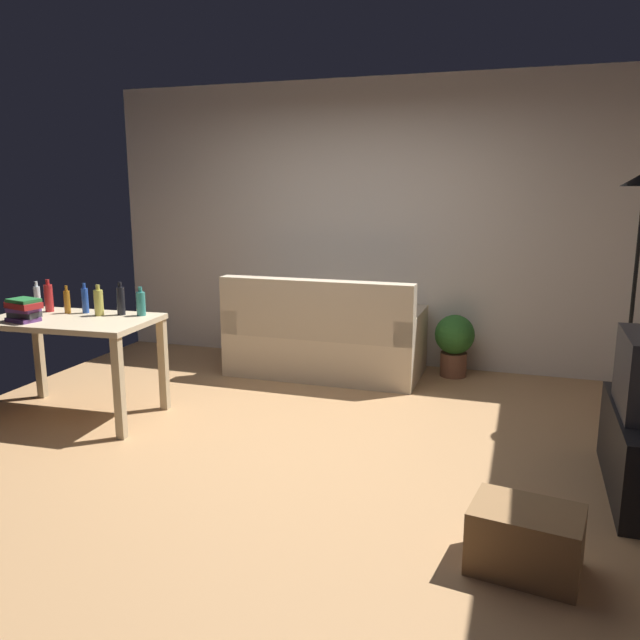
% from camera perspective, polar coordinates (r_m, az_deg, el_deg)
% --- Properties ---
extents(ground_plane, '(5.20, 4.40, 0.02)m').
position_cam_1_polar(ground_plane, '(4.45, -3.29, -10.82)').
color(ground_plane, tan).
extents(wall_rear, '(5.20, 0.10, 2.70)m').
position_cam_1_polar(wall_rear, '(6.21, 4.05, 8.57)').
color(wall_rear, silver).
rests_on(wall_rear, ground_plane).
extents(couch, '(1.75, 0.84, 0.92)m').
position_cam_1_polar(couch, '(5.84, 0.40, -1.97)').
color(couch, beige).
rests_on(couch, ground_plane).
extents(torchiere_lamp, '(0.32, 0.32, 1.81)m').
position_cam_1_polar(torchiere_lamp, '(4.97, 26.85, 7.25)').
color(torchiere_lamp, black).
rests_on(torchiere_lamp, ground_plane).
extents(desk, '(1.24, 0.77, 0.76)m').
position_cam_1_polar(desk, '(5.03, -21.38, -1.06)').
color(desk, '#C6B28E').
rests_on(desk, ground_plane).
extents(potted_plant, '(0.36, 0.36, 0.57)m').
position_cam_1_polar(potted_plant, '(5.91, 11.99, -1.85)').
color(potted_plant, brown).
rests_on(potted_plant, ground_plane).
extents(storage_box, '(0.53, 0.41, 0.30)m').
position_cam_1_polar(storage_box, '(3.15, 17.98, -18.27)').
color(storage_box, olive).
rests_on(storage_box, ground_plane).
extents(bottle_clear, '(0.05, 0.05, 0.23)m').
position_cam_1_polar(bottle_clear, '(5.41, -24.08, 1.83)').
color(bottle_clear, silver).
rests_on(bottle_clear, desk).
extents(bottle_red, '(0.06, 0.06, 0.25)m').
position_cam_1_polar(bottle_red, '(5.31, -23.22, 1.87)').
color(bottle_red, '#AD2323').
rests_on(bottle_red, desk).
extents(bottle_amber, '(0.05, 0.05, 0.21)m').
position_cam_1_polar(bottle_amber, '(5.20, -21.80, 1.56)').
color(bottle_amber, '#9E6019').
rests_on(bottle_amber, desk).
extents(bottle_blue, '(0.05, 0.05, 0.23)m').
position_cam_1_polar(bottle_blue, '(5.15, -20.38, 1.69)').
color(bottle_blue, '#2347A3').
rests_on(bottle_blue, desk).
extents(bottle_squat, '(0.07, 0.07, 0.23)m').
position_cam_1_polar(bottle_squat, '(5.01, -19.28, 1.52)').
color(bottle_squat, '#BCB24C').
rests_on(bottle_squat, desk).
extents(bottle_dark, '(0.06, 0.06, 0.25)m').
position_cam_1_polar(bottle_dark, '(4.99, -17.49, 1.69)').
color(bottle_dark, black).
rests_on(bottle_dark, desk).
extents(bottle_tall, '(0.07, 0.07, 0.22)m').
position_cam_1_polar(bottle_tall, '(4.92, -15.81, 1.46)').
color(bottle_tall, teal).
rests_on(bottle_tall, desk).
extents(book_stack, '(0.28, 0.21, 0.16)m').
position_cam_1_polar(book_stack, '(5.00, -25.11, 0.85)').
color(book_stack, '#593372').
rests_on(book_stack, desk).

